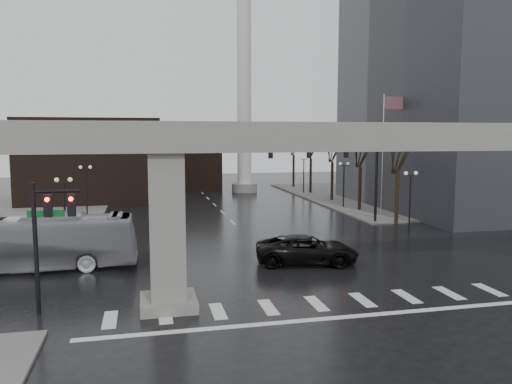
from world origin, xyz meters
TOP-DOWN VIEW (x-y plane):
  - ground at (0.00, 0.00)m, footprint 160.00×160.00m
  - sidewalk_ne at (26.00, 36.00)m, footprint 28.00×36.00m
  - elevated_guideway at (1.26, 0.00)m, footprint 48.00×2.60m
  - office_tower at (28.00, 26.00)m, footprint 22.00×26.00m
  - building_far_left at (-14.00, 42.00)m, footprint 16.00×14.00m
  - building_far_mid at (-2.00, 52.00)m, footprint 10.00×10.00m
  - smokestack at (6.00, 46.00)m, footprint 3.60×3.60m
  - signal_mast_arm at (8.99, 18.80)m, footprint 12.12×0.43m
  - signal_left_pole at (-12.25, 0.50)m, footprint 2.30×0.30m
  - flagpole_assembly at (15.29, 22.00)m, footprint 2.06×0.12m
  - lamp_right_0 at (13.50, 14.00)m, footprint 1.22×0.32m
  - lamp_right_1 at (13.50, 28.00)m, footprint 1.22×0.32m
  - lamp_right_2 at (13.50, 42.00)m, footprint 1.22×0.32m
  - lamp_left_0 at (-13.50, 14.00)m, footprint 1.22×0.32m
  - lamp_left_1 at (-13.50, 28.00)m, footprint 1.22×0.32m
  - lamp_left_2 at (-13.50, 42.00)m, footprint 1.22×0.32m
  - tree_right_0 at (14.53, 18.02)m, footprint 1.09×1.58m
  - tree_right_1 at (14.53, 26.02)m, footprint 1.09×1.61m
  - tree_right_2 at (14.53, 34.02)m, footprint 1.10×1.63m
  - tree_right_3 at (14.53, 42.02)m, footprint 1.11×1.66m
  - tree_right_4 at (14.53, 50.02)m, footprint 1.12×1.69m
  - pickup_truck at (1.96, 6.28)m, footprint 6.91×4.20m
  - city_bus at (-14.57, 8.51)m, footprint 12.17×3.08m

SIDE VIEW (x-z plane):
  - ground at x=0.00m, z-range 0.00..0.00m
  - sidewalk_ne at x=26.00m, z-range 0.00..0.15m
  - pickup_truck at x=1.96m, z-range 0.00..1.79m
  - city_bus at x=-14.57m, z-range 0.00..3.38m
  - tree_right_0 at x=14.53m, z-range -0.97..6.54m
  - tree_right_1 at x=14.53m, z-range -0.99..6.69m
  - tree_right_2 at x=14.53m, z-range -1.01..6.84m
  - tree_right_3 at x=14.53m, z-range -1.03..6.99m
  - tree_right_4 at x=14.53m, z-range -1.05..7.14m
  - lamp_right_0 at x=13.50m, z-range 0.92..6.03m
  - lamp_right_1 at x=13.50m, z-range 0.92..6.03m
  - lamp_right_2 at x=13.50m, z-range 0.92..6.03m
  - lamp_left_0 at x=-13.50m, z-range 0.92..6.03m
  - lamp_left_1 at x=-13.50m, z-range 0.92..6.03m
  - lamp_left_2 at x=-13.50m, z-range 0.92..6.03m
  - building_far_mid at x=-2.00m, z-range 0.00..8.00m
  - signal_left_pole at x=-12.25m, z-range 1.07..7.07m
  - building_far_left at x=-14.00m, z-range 0.00..10.00m
  - signal_mast_arm at x=8.99m, z-range 1.83..9.83m
  - elevated_guideway at x=1.26m, z-range 2.53..11.23m
  - flagpole_assembly at x=15.29m, z-range 1.53..13.53m
  - smokestack at x=6.00m, z-range -1.65..28.35m
  - office_tower at x=28.00m, z-range 0.00..42.00m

